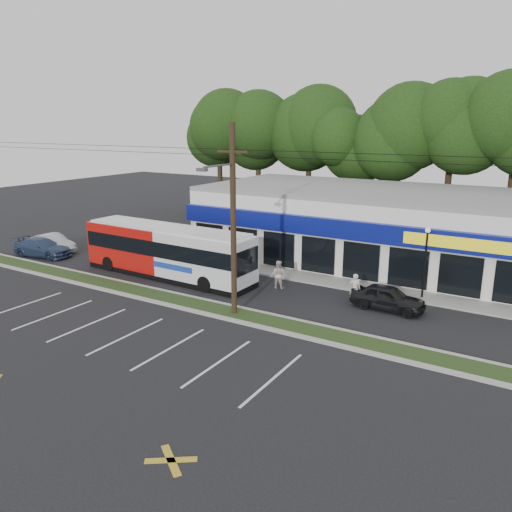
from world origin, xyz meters
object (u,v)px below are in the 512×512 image
at_px(car_silver, 53,243).
at_px(car_blue, 43,248).
at_px(utility_pole, 230,215).
at_px(car_dark, 388,298).
at_px(pedestrian_a, 355,289).
at_px(pedestrian_b, 278,274).
at_px(lamp_post, 426,255).
at_px(metrobus, 168,250).

bearing_deg(car_silver, car_blue, -153.59).
relative_size(utility_pole, car_dark, 12.41).
relative_size(pedestrian_a, pedestrian_b, 0.99).
bearing_deg(pedestrian_b, car_silver, -6.46).
bearing_deg(lamp_post, metrobus, -164.61).
relative_size(car_dark, pedestrian_b, 2.27).
distance_m(lamp_post, pedestrian_b, 8.77).
bearing_deg(car_blue, car_dark, -92.79).
distance_m(metrobus, pedestrian_b, 7.69).
bearing_deg(metrobus, lamp_post, 16.81).
relative_size(car_dark, car_blue, 0.84).
bearing_deg(pedestrian_a, lamp_post, -149.95).
bearing_deg(utility_pole, car_blue, 172.39).
bearing_deg(car_dark, utility_pole, 128.15).
height_order(car_dark, pedestrian_a, pedestrian_a).
distance_m(utility_pole, lamp_post, 11.67).
bearing_deg(car_silver, pedestrian_a, -83.34).
distance_m(utility_pole, pedestrian_b, 6.91).
relative_size(lamp_post, metrobus, 0.33).
height_order(car_blue, pedestrian_a, pedestrian_a).
bearing_deg(utility_pole, pedestrian_b, 89.97).
bearing_deg(metrobus, car_blue, -173.74).
bearing_deg(utility_pole, car_silver, 168.68).
relative_size(utility_pole, metrobus, 3.91).
xyz_separation_m(car_dark, pedestrian_a, (-1.90, -0.03, 0.20)).
bearing_deg(lamp_post, car_dark, -113.59).
bearing_deg(car_blue, car_silver, 13.98).
xyz_separation_m(metrobus, pedestrian_a, (12.51, 1.50, -0.93)).
relative_size(lamp_post, pedestrian_a, 2.40).
bearing_deg(pedestrian_a, car_dark, 168.93).
height_order(lamp_post, pedestrian_a, lamp_post).
relative_size(metrobus, car_silver, 3.03).
bearing_deg(pedestrian_b, utility_pole, 79.89).
bearing_deg(pedestrian_b, metrobus, 2.41).
height_order(pedestrian_a, pedestrian_b, pedestrian_b).
bearing_deg(pedestrian_a, car_blue, -6.07).
relative_size(metrobus, pedestrian_b, 7.20).
bearing_deg(car_silver, pedestrian_b, -82.26).
relative_size(lamp_post, car_blue, 0.89).
bearing_deg(car_dark, metrobus, 97.96).
height_order(lamp_post, car_blue, lamp_post).
bearing_deg(car_silver, utility_pole, -97.20).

